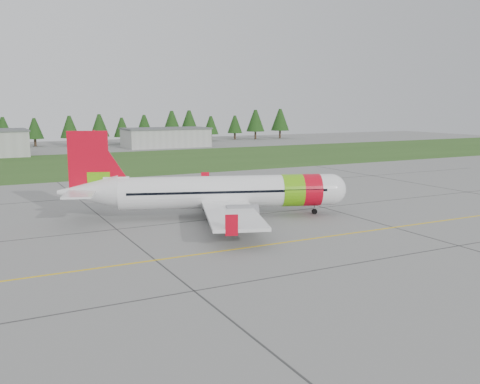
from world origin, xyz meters
TOP-DOWN VIEW (x-y plane):
  - ground at (0.00, 0.00)m, footprint 320.00×320.00m
  - aircraft at (-3.25, 20.73)m, footprint 30.35×28.80m
  - grass_strip at (0.00, 82.00)m, footprint 320.00×50.00m
  - taxi_guideline at (0.00, 8.00)m, footprint 120.00×0.25m
  - hangar_east at (25.00, 118.00)m, footprint 24.00×12.00m
  - treeline at (0.00, 138.00)m, footprint 160.00×8.00m

SIDE VIEW (x-z plane):
  - ground at x=0.00m, z-range 0.00..0.00m
  - taxi_guideline at x=0.00m, z-range 0.00..0.02m
  - grass_strip at x=0.00m, z-range 0.00..0.03m
  - hangar_east at x=25.00m, z-range 0.00..5.20m
  - aircraft at x=-3.25m, z-range -2.02..7.52m
  - treeline at x=0.00m, z-range 0.00..10.00m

